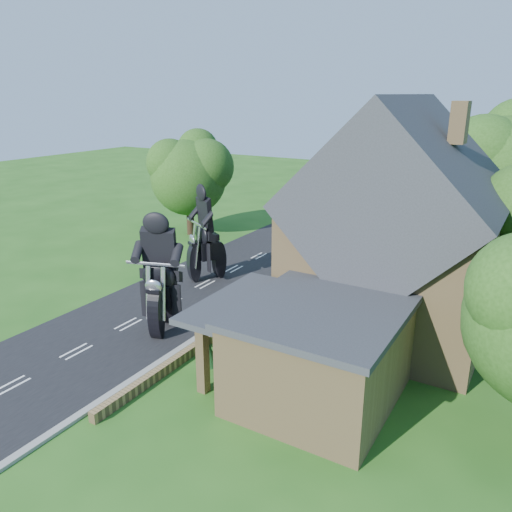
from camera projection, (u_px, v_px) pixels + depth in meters
The scene contains 16 objects.
ground at pixel (128, 325), 23.26m from camera, with size 120.00×120.00×0.00m, color #225317.
road at pixel (128, 324), 23.25m from camera, with size 7.00×80.00×0.02m, color black.
kerb at pixel (190, 342), 21.46m from camera, with size 0.30×80.00×0.12m, color gray.
garden_wall at pixel (262, 303), 25.18m from camera, with size 0.30×22.00×0.40m, color #95784C.
house at pixel (396, 236), 21.68m from camera, with size 9.54×8.64×10.24m.
annex at pixel (316, 352), 17.24m from camera, with size 7.05×5.94×3.44m.
tree_behind_left at pixel (412, 169), 31.47m from camera, with size 6.94×6.40×9.16m.
tree_far_road at pixel (193, 171), 36.61m from camera, with size 6.08×5.60×7.84m.
shrub_a at pixel (207, 352), 19.68m from camera, with size 0.90×0.90×1.10m, color #103417.
shrub_b at pixel (241, 328), 21.72m from camera, with size 0.90×0.90×1.10m, color #103417.
shrub_c at pixel (269, 307), 23.76m from camera, with size 0.90×0.90×1.10m, color #103417.
shrub_d at pixel (313, 276), 27.84m from camera, with size 0.90×0.90×1.10m, color #103417.
shrub_e at pixel (331, 264), 29.88m from camera, with size 0.90×0.90×1.10m, color #103417.
shrub_f at pixel (346, 253), 31.92m from camera, with size 0.90×0.90×1.10m, color #103417.
motorcycle_lead at pixel (163, 314), 22.39m from camera, with size 0.45×1.79×1.66m, color black, non-canonical shape.
motorcycle_follow at pixel (207, 266), 28.66m from camera, with size 0.45×1.79×1.67m, color black, non-canonical shape.
Camera 1 is at (15.96, -15.06, 10.26)m, focal length 35.00 mm.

